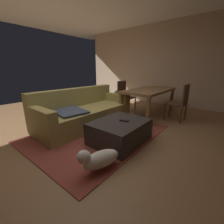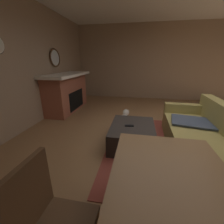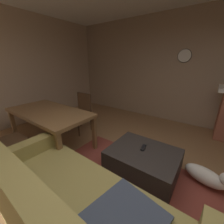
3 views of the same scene
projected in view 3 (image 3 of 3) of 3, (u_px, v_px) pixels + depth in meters
floor at (130, 211)px, 1.65m from camera, size 8.93×8.93×0.00m
wall_back_fireplace_side at (193, 71)px, 3.59m from camera, size 7.85×0.12×2.87m
area_rug at (123, 197)px, 1.81m from camera, size 2.60×2.00×0.01m
couch at (73, 212)px, 1.34m from camera, size 2.31×0.99×0.84m
ottoman_coffee_table at (143, 162)px, 2.17m from camera, size 1.00×0.80×0.40m
tv_remote at (143, 147)px, 2.17m from camera, size 0.08×0.17×0.02m
dining_table at (49, 114)px, 2.79m from camera, size 1.79×0.89×0.74m
dining_chair_north at (1, 138)px, 2.20m from camera, size 0.44×0.44×0.93m
dining_chair_south at (82, 110)px, 3.47m from camera, size 0.45×0.45×0.93m
small_dog at (208, 176)px, 1.92m from camera, size 0.59×0.36×0.31m
wall_clock at (185, 56)px, 3.53m from camera, size 0.33×0.03×0.33m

